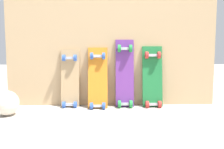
# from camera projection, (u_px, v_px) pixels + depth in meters

# --- Properties ---
(ground_plane) EXTENTS (12.00, 12.00, 0.00)m
(ground_plane) POSITION_uv_depth(u_px,v_px,m) (112.00, 106.00, 2.47)
(ground_plane) COLOR #B2AAA0
(plywood_wall_panel) EXTENTS (2.06, 0.04, 1.76)m
(plywood_wall_panel) POSITION_uv_depth(u_px,v_px,m) (112.00, 16.00, 2.44)
(plywood_wall_panel) COLOR tan
(plywood_wall_panel) RESTS_ON ground
(skateboard_natural) EXTENTS (0.18, 0.14, 0.63)m
(skateboard_natural) POSITION_uv_depth(u_px,v_px,m) (70.00, 81.00, 2.43)
(skateboard_natural) COLOR tan
(skateboard_natural) RESTS_ON ground
(skateboard_orange) EXTENTS (0.19, 0.21, 0.64)m
(skateboard_orange) POSITION_uv_depth(u_px,v_px,m) (98.00, 81.00, 2.40)
(skateboard_orange) COLOR orange
(skateboard_orange) RESTS_ON ground
(skateboard_purple) EXTENTS (0.18, 0.16, 0.71)m
(skateboard_purple) POSITION_uv_depth(u_px,v_px,m) (125.00, 76.00, 2.43)
(skateboard_purple) COLOR #6B338C
(skateboard_purple) RESTS_ON ground
(skateboard_green) EXTENTS (0.19, 0.17, 0.65)m
(skateboard_green) POSITION_uv_depth(u_px,v_px,m) (153.00, 80.00, 2.44)
(skateboard_green) COLOR #1E7238
(skateboard_green) RESTS_ON ground
(rubber_ball) EXTENTS (0.21, 0.21, 0.21)m
(rubber_ball) POSITION_uv_depth(u_px,v_px,m) (6.00, 103.00, 2.12)
(rubber_ball) COLOR beige
(rubber_ball) RESTS_ON ground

